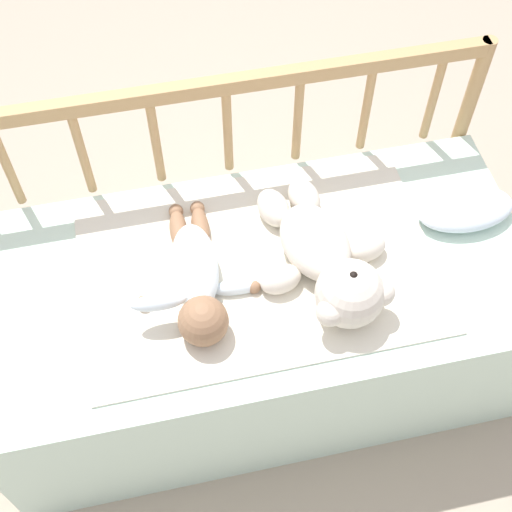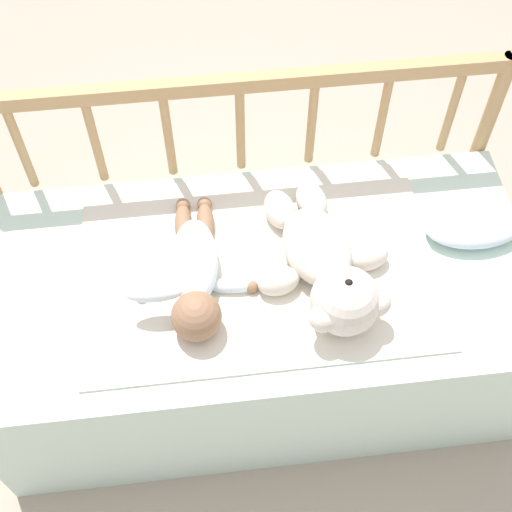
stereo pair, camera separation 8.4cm
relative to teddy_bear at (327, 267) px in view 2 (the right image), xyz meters
The scene contains 7 objects.
ground_plane 0.53m from the teddy_bear, 165.17° to the left, with size 12.00×12.00×0.00m, color tan.
crib_mattress 0.32m from the teddy_bear, 165.17° to the left, with size 1.27×0.60×0.45m.
crib_rail 0.40m from the teddy_bear, 112.41° to the left, with size 1.27×0.04×0.74m.
blanket 0.16m from the teddy_bear, 158.23° to the left, with size 0.80×0.53×0.01m.
teddy_bear is the anchor object (origin of this frame).
baby 0.29m from the teddy_bear, behind, with size 0.29×0.40×0.11m.
small_pillow 0.38m from the teddy_bear, 14.46° to the left, with size 0.23×0.13×0.06m.
Camera 2 is at (-0.10, -0.87, 1.80)m, focal length 50.00 mm.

